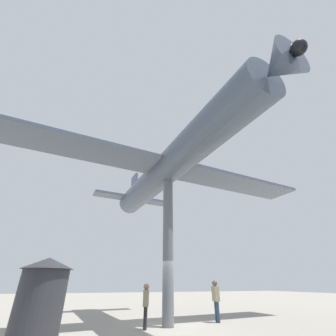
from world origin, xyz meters
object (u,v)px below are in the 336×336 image
at_px(visitor_second, 146,302).
at_px(support_pylon_central, 168,244).
at_px(visitor_person, 216,297).
at_px(info_kiosk, 39,307).
at_px(suspended_airplane, 169,167).

bearing_deg(visitor_second, support_pylon_central, -60.67).
relative_size(support_pylon_central, visitor_second, 4.07).
height_order(visitor_person, info_kiosk, info_kiosk).
xyz_separation_m(support_pylon_central, visitor_person, (-2.57, -0.43, -2.25)).
relative_size(visitor_person, info_kiosk, 0.80).
xyz_separation_m(suspended_airplane, visitor_person, (-2.55, -0.53, -6.33)).
bearing_deg(suspended_airplane, info_kiosk, 33.52).
distance_m(visitor_person, info_kiosk, 8.27).
height_order(suspended_airplane, visitor_second, suspended_airplane).
height_order(suspended_airplane, info_kiosk, suspended_airplane).
relative_size(support_pylon_central, visitor_person, 3.75).
height_order(visitor_person, visitor_second, visitor_person).
bearing_deg(visitor_second, suspended_airplane, -66.19).
xyz_separation_m(suspended_airplane, info_kiosk, (4.45, 3.87, -6.21)).
height_order(support_pylon_central, suspended_airplane, suspended_airplane).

